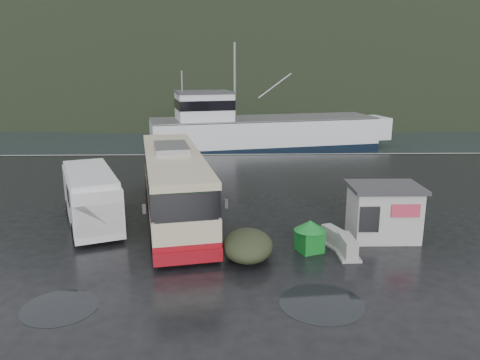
{
  "coord_description": "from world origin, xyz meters",
  "views": [
    {
      "loc": [
        1.44,
        -20.41,
        7.92
      ],
      "look_at": [
        2.06,
        4.18,
        1.7
      ],
      "focal_mm": 35.0,
      "sensor_mm": 36.0,
      "label": 1
    }
  ],
  "objects_px": {
    "dome_tent": "(248,258)",
    "jersey_barrier_b": "(347,255)",
    "coach_bus": "(175,217)",
    "ticket_kiosk": "(381,237)",
    "waste_bin_right": "(309,251)",
    "fishing_trawler": "(264,137)",
    "white_van": "(93,224)",
    "waste_bin_left": "(178,241)",
    "jersey_barrier_a": "(334,245)"
  },
  "relations": [
    {
      "from": "ticket_kiosk",
      "to": "jersey_barrier_b",
      "type": "distance_m",
      "value": 2.94
    },
    {
      "from": "jersey_barrier_a",
      "to": "jersey_barrier_b",
      "type": "xyz_separation_m",
      "value": [
        0.28,
        -1.15,
        0.0
      ]
    },
    {
      "from": "waste_bin_left",
      "to": "fishing_trawler",
      "type": "xyz_separation_m",
      "value": [
        6.21,
        30.06,
        0.0
      ]
    },
    {
      "from": "jersey_barrier_b",
      "to": "fishing_trawler",
      "type": "relative_size",
      "value": 0.06
    },
    {
      "from": "waste_bin_right",
      "to": "waste_bin_left",
      "type": "bearing_deg",
      "value": 166.93
    },
    {
      "from": "jersey_barrier_a",
      "to": "dome_tent",
      "type": "bearing_deg",
      "value": -161.22
    },
    {
      "from": "dome_tent",
      "to": "ticket_kiosk",
      "type": "relative_size",
      "value": 0.91
    },
    {
      "from": "coach_bus",
      "to": "jersey_barrier_b",
      "type": "height_order",
      "value": "coach_bus"
    },
    {
      "from": "jersey_barrier_a",
      "to": "jersey_barrier_b",
      "type": "bearing_deg",
      "value": -76.15
    },
    {
      "from": "white_van",
      "to": "jersey_barrier_b",
      "type": "xyz_separation_m",
      "value": [
        11.8,
        -4.2,
        0.0
      ]
    },
    {
      "from": "jersey_barrier_b",
      "to": "white_van",
      "type": "bearing_deg",
      "value": 160.41
    },
    {
      "from": "jersey_barrier_a",
      "to": "ticket_kiosk",
      "type": "bearing_deg",
      "value": 20.14
    },
    {
      "from": "ticket_kiosk",
      "to": "fishing_trawler",
      "type": "xyz_separation_m",
      "value": [
        -3.2,
        29.89,
        0.0
      ]
    },
    {
      "from": "coach_bus",
      "to": "jersey_barrier_a",
      "type": "xyz_separation_m",
      "value": [
        7.51,
        -4.09,
        0.0
      ]
    },
    {
      "from": "waste_bin_right",
      "to": "white_van",
      "type": "bearing_deg",
      "value": 160.3
    },
    {
      "from": "fishing_trawler",
      "to": "waste_bin_left",
      "type": "bearing_deg",
      "value": -114.08
    },
    {
      "from": "fishing_trawler",
      "to": "white_van",
      "type": "bearing_deg",
      "value": -123.56
    },
    {
      "from": "coach_bus",
      "to": "ticket_kiosk",
      "type": "bearing_deg",
      "value": -28.8
    },
    {
      "from": "waste_bin_right",
      "to": "jersey_barrier_b",
      "type": "height_order",
      "value": "waste_bin_right"
    },
    {
      "from": "white_van",
      "to": "dome_tent",
      "type": "height_order",
      "value": "white_van"
    },
    {
      "from": "ticket_kiosk",
      "to": "jersey_barrier_b",
      "type": "relative_size",
      "value": 1.96
    },
    {
      "from": "white_van",
      "to": "dome_tent",
      "type": "xyz_separation_m",
      "value": [
        7.59,
        -4.38,
        0.0
      ]
    },
    {
      "from": "white_van",
      "to": "waste_bin_left",
      "type": "height_order",
      "value": "white_van"
    },
    {
      "from": "ticket_kiosk",
      "to": "jersey_barrier_b",
      "type": "xyz_separation_m",
      "value": [
        -2.13,
        -2.03,
        0.0
      ]
    },
    {
      "from": "waste_bin_right",
      "to": "ticket_kiosk",
      "type": "xyz_separation_m",
      "value": [
        3.63,
        1.52,
        0.0
      ]
    },
    {
      "from": "coach_bus",
      "to": "dome_tent",
      "type": "distance_m",
      "value": 6.5
    },
    {
      "from": "fishing_trawler",
      "to": "dome_tent",
      "type": "bearing_deg",
      "value": -107.98
    },
    {
      "from": "coach_bus",
      "to": "jersey_barrier_a",
      "type": "height_order",
      "value": "coach_bus"
    },
    {
      "from": "white_van",
      "to": "waste_bin_right",
      "type": "xyz_separation_m",
      "value": [
        10.29,
        -3.68,
        0.0
      ]
    },
    {
      "from": "dome_tent",
      "to": "jersey_barrier_a",
      "type": "bearing_deg",
      "value": 18.78
    },
    {
      "from": "waste_bin_right",
      "to": "jersey_barrier_a",
      "type": "bearing_deg",
      "value": 27.4
    },
    {
      "from": "white_van",
      "to": "jersey_barrier_a",
      "type": "height_order",
      "value": "white_van"
    },
    {
      "from": "coach_bus",
      "to": "jersey_barrier_a",
      "type": "distance_m",
      "value": 8.55
    },
    {
      "from": "ticket_kiosk",
      "to": "jersey_barrier_a",
      "type": "distance_m",
      "value": 2.57
    },
    {
      "from": "coach_bus",
      "to": "fishing_trawler",
      "type": "height_order",
      "value": "fishing_trawler"
    },
    {
      "from": "coach_bus",
      "to": "white_van",
      "type": "relative_size",
      "value": 1.96
    },
    {
      "from": "white_van",
      "to": "ticket_kiosk",
      "type": "height_order",
      "value": "white_van"
    },
    {
      "from": "dome_tent",
      "to": "jersey_barrier_b",
      "type": "height_order",
      "value": "dome_tent"
    },
    {
      "from": "ticket_kiosk",
      "to": "jersey_barrier_a",
      "type": "xyz_separation_m",
      "value": [
        -2.41,
        -0.88,
        0.0
      ]
    },
    {
      "from": "ticket_kiosk",
      "to": "dome_tent",
      "type": "bearing_deg",
      "value": -160.4
    },
    {
      "from": "waste_bin_right",
      "to": "jersey_barrier_b",
      "type": "relative_size",
      "value": 0.85
    },
    {
      "from": "waste_bin_right",
      "to": "fishing_trawler",
      "type": "xyz_separation_m",
      "value": [
        0.43,
        31.4,
        0.0
      ]
    },
    {
      "from": "waste_bin_right",
      "to": "coach_bus",
      "type": "bearing_deg",
      "value": 143.08
    },
    {
      "from": "coach_bus",
      "to": "ticket_kiosk",
      "type": "height_order",
      "value": "coach_bus"
    },
    {
      "from": "waste_bin_left",
      "to": "waste_bin_right",
      "type": "height_order",
      "value": "waste_bin_right"
    },
    {
      "from": "jersey_barrier_b",
      "to": "dome_tent",
      "type": "bearing_deg",
      "value": -177.47
    },
    {
      "from": "waste_bin_right",
      "to": "ticket_kiosk",
      "type": "height_order",
      "value": "ticket_kiosk"
    },
    {
      "from": "dome_tent",
      "to": "ticket_kiosk",
      "type": "bearing_deg",
      "value": 19.3
    },
    {
      "from": "white_van",
      "to": "jersey_barrier_b",
      "type": "height_order",
      "value": "white_van"
    },
    {
      "from": "jersey_barrier_a",
      "to": "waste_bin_right",
      "type": "bearing_deg",
      "value": -152.6
    }
  ]
}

